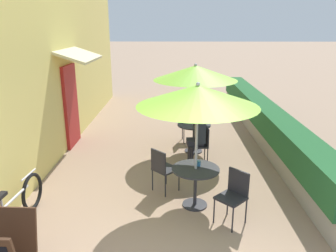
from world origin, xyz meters
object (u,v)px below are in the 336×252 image
(cafe_chair_near_left, at_px, (163,167))
(cafe_chair_mid_left, at_px, (187,123))
(cafe_chair_near_right, at_px, (234,193))
(bicycle_leaning, at_px, (15,208))
(patio_table_near, at_px, (195,178))
(patio_umbrella_mid, at_px, (195,73))
(patio_table_mid, at_px, (194,131))
(cafe_chair_mid_right, at_px, (202,142))
(coffee_cup_mid, at_px, (195,124))
(patio_umbrella_near, at_px, (198,96))
(coffee_cup_near, at_px, (199,163))
(seated_patron_mid_right, at_px, (197,135))

(cafe_chair_near_left, distance_m, cafe_chair_mid_left, 2.90)
(cafe_chair_near_right, xyz_separation_m, bicycle_leaning, (-3.43, -0.22, -0.18))
(patio_table_near, distance_m, patio_umbrella_mid, 2.96)
(bicycle_leaning, bearing_deg, patio_table_mid, 52.17)
(cafe_chair_mid_right, relative_size, coffee_cup_mid, 9.67)
(patio_table_near, distance_m, cafe_chair_mid_left, 3.32)
(patio_table_near, xyz_separation_m, cafe_chair_mid_right, (0.27, 1.84, -0.01))
(patio_table_near, height_order, patio_table_mid, same)
(coffee_cup_mid, height_order, bicycle_leaning, coffee_cup_mid)
(patio_umbrella_near, distance_m, patio_table_mid, 2.96)
(coffee_cup_mid, xyz_separation_m, bicycle_leaning, (-2.99, -3.21, -0.42))
(coffee_cup_near, distance_m, cafe_chair_mid_right, 1.76)
(cafe_chair_near_right, bearing_deg, bicycle_leaning, 49.18)
(cafe_chair_mid_right, height_order, seated_patron_mid_right, seated_patron_mid_right)
(cafe_chair_near_left, xyz_separation_m, patio_table_mid, (0.71, 2.10, 0.01))
(cafe_chair_mid_right, xyz_separation_m, coffee_cup_mid, (-0.13, 0.67, 0.24))
(cafe_chair_mid_right, xyz_separation_m, seated_patron_mid_right, (-0.11, -0.01, 0.17))
(cafe_chair_near_left, bearing_deg, seated_patron_mid_right, 106.79)
(patio_umbrella_near, bearing_deg, coffee_cup_near, 61.94)
(patio_umbrella_mid, distance_m, bicycle_leaning, 4.73)
(cafe_chair_near_right, bearing_deg, patio_table_mid, -36.09)
(cafe_chair_near_left, relative_size, cafe_chair_near_right, 1.00)
(coffee_cup_near, height_order, cafe_chair_mid_left, cafe_chair_mid_left)
(cafe_chair_near_right, xyz_separation_m, cafe_chair_mid_left, (-0.59, 3.81, 0.00))
(patio_umbrella_near, xyz_separation_m, patio_table_mid, (0.13, 2.58, -1.45))
(cafe_chair_mid_right, height_order, coffee_cup_mid, cafe_chair_mid_right)
(patio_umbrella_near, xyz_separation_m, bicycle_leaning, (-2.85, -0.70, -1.64))
(patio_table_mid, distance_m, patio_umbrella_mid, 1.45)
(coffee_cup_mid, bearing_deg, patio_table_mid, 95.65)
(coffee_cup_near, xyz_separation_m, seated_patron_mid_right, (0.10, 1.72, -0.07))
(cafe_chair_near_right, bearing_deg, patio_umbrella_mid, -36.09)
(seated_patron_mid_right, bearing_deg, patio_table_near, 170.32)
(coffee_cup_near, bearing_deg, cafe_chair_mid_right, 83.03)
(patio_umbrella_near, bearing_deg, patio_umbrella_mid, 87.10)
(patio_umbrella_mid, bearing_deg, patio_umbrella_near, -92.90)
(patio_umbrella_near, xyz_separation_m, coffee_cup_mid, (0.14, 2.51, -1.22))
(patio_umbrella_near, height_order, cafe_chair_mid_right, patio_umbrella_near)
(patio_umbrella_near, distance_m, cafe_chair_mid_left, 3.63)
(patio_table_near, bearing_deg, cafe_chair_near_right, -39.74)
(patio_umbrella_near, relative_size, cafe_chair_near_left, 2.53)
(seated_patron_mid_right, bearing_deg, cafe_chair_near_right, -174.38)
(patio_umbrella_mid, xyz_separation_m, cafe_chair_mid_right, (0.14, -0.74, -1.46))
(coffee_cup_near, xyz_separation_m, cafe_chair_mid_right, (0.21, 1.73, -0.24))
(patio_umbrella_near, distance_m, cafe_chair_near_left, 1.65)
(bicycle_leaning, bearing_deg, patio_umbrella_near, 18.22)
(cafe_chair_near_left, height_order, cafe_chair_mid_left, same)
(cafe_chair_near_left, relative_size, coffee_cup_near, 9.67)
(patio_table_mid, xyz_separation_m, coffee_cup_mid, (0.01, -0.07, 0.23))
(cafe_chair_near_right, bearing_deg, coffee_cup_mid, -36.03)
(bicycle_leaning, bearing_deg, patio_table_near, 18.22)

